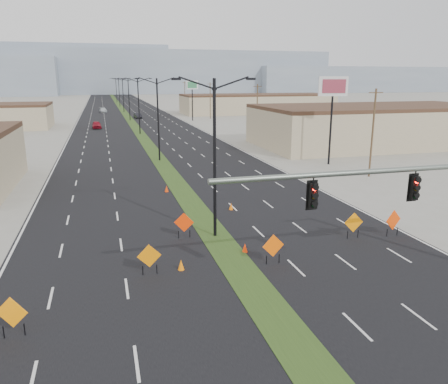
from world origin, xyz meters
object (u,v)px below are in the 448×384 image
object	(u,v)px
streetlight_6	(116,89)
construction_sign_5	(393,221)
streetlight_5	(119,91)
streetlight_3	(129,98)
construction_sign_4	(354,223)
streetlight_1	(158,117)
car_left	(97,125)
construction_sign_2	(184,223)
construction_sign_0	(12,314)
streetlight_0	(215,154)
construction_sign_1	(149,257)
cone_2	(231,206)
car_mid	(138,116)
signal_mast	(447,194)
construction_sign_3	(273,247)
cone_0	(181,265)
cone_3	(167,189)
car_far	(103,110)
streetlight_2	(139,104)
streetlight_4	(123,94)
pole_sign_east_near	(333,93)
cone_1	(245,248)
pole_sign_east_far	(192,88)

from	to	relation	value
streetlight_6	construction_sign_5	world-z (taller)	streetlight_6
streetlight_5	construction_sign_5	distance (m)	143.60
streetlight_3	construction_sign_4	size ratio (longest dim) A/B	5.80
streetlight_1	streetlight_6	xyz separation A→B (m)	(0.00, 140.00, 0.00)
car_left	construction_sign_2	size ratio (longest dim) A/B	2.56
construction_sign_0	streetlight_0	bearing A→B (deg)	59.47
car_left	construction_sign_1	bearing A→B (deg)	-90.40
construction_sign_5	cone_2	size ratio (longest dim) A/B	3.21
construction_sign_1	cone_2	distance (m)	12.46
car_mid	construction_sign_1	distance (m)	93.90
streetlight_5	cone_2	xyz separation A→B (m)	(2.66, -134.64, -5.14)
signal_mast	cone_2	xyz separation A→B (m)	(-5.90, 15.36, -4.52)
streetlight_3	car_left	xyz separation A→B (m)	(-7.77, -16.53, -4.68)
streetlight_6	construction_sign_3	bearing A→B (deg)	-89.34
streetlight_3	construction_sign_5	bearing A→B (deg)	-82.72
construction_sign_3	cone_0	xyz separation A→B (m)	(-5.05, 0.55, -0.72)
car_mid	cone_3	world-z (taller)	car_mid
streetlight_0	cone_0	bearing A→B (deg)	-123.77
streetlight_1	construction_sign_2	distance (m)	28.22
car_far	cone_0	bearing A→B (deg)	-95.05
streetlight_2	construction_sign_4	distance (m)	59.53
streetlight_4	pole_sign_east_near	distance (m)	93.80
streetlight_6	cone_2	distance (m)	162.75
car_left	construction_sign_0	bearing A→B (deg)	-94.90
car_left	construction_sign_3	size ratio (longest dim) A/B	2.51
cone_2	cone_3	distance (m)	7.99
streetlight_2	car_left	size ratio (longest dim) A/B	2.32
cone_1	construction_sign_1	bearing A→B (deg)	-165.27
cone_1	pole_sign_east_far	xyz separation A→B (m)	(13.64, 82.40, 7.45)
car_far	construction_sign_0	world-z (taller)	construction_sign_0
streetlight_3	construction_sign_2	xyz separation A→B (m)	(-2.00, -83.80, -4.42)
construction_sign_4	construction_sign_1	bearing A→B (deg)	-169.90
cone_3	pole_sign_east_near	world-z (taller)	pole_sign_east_near
streetlight_3	cone_3	bearing A→B (deg)	-91.12
streetlight_2	streetlight_3	world-z (taller)	same
streetlight_5	construction_sign_3	size ratio (longest dim) A/B	5.83
construction_sign_4	cone_1	bearing A→B (deg)	-175.13
streetlight_3	streetlight_4	bearing A→B (deg)	90.00
car_far	cone_3	bearing A→B (deg)	-93.85
construction_sign_4	pole_sign_east_near	size ratio (longest dim) A/B	0.17
car_left	cone_0	size ratio (longest dim) A/B	7.25
car_left	car_far	distance (m)	44.36
streetlight_1	car_left	distance (m)	40.50
construction_sign_2	construction_sign_4	size ratio (longest dim) A/B	0.98
cone_1	streetlight_3	bearing A→B (deg)	90.67
cone_0	cone_3	bearing A→B (deg)	84.40
streetlight_0	car_far	bearing A→B (deg)	93.13
streetlight_4	cone_3	world-z (taller)	streetlight_4
construction_sign_0	car_left	bearing A→B (deg)	106.91
streetlight_1	streetlight_4	size ratio (longest dim) A/B	1.00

